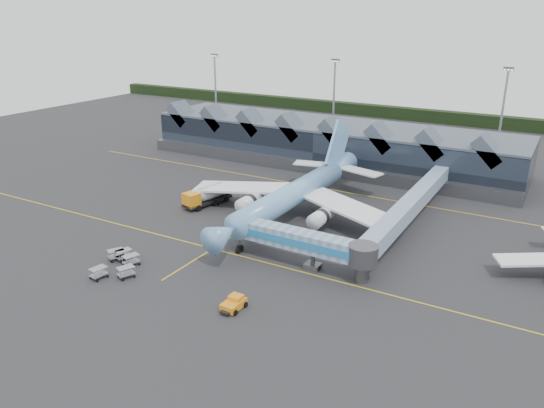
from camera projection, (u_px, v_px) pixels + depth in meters
The scene contains 10 objects.
ground at pixel (241, 231), 89.66m from camera, with size 260.00×260.00×0.00m, color #28272A.
taxi_stripes at pixel (270, 213), 97.79m from camera, with size 120.00×60.00×0.01m.
tree_line_far at pixel (419, 115), 178.41m from camera, with size 260.00×4.00×4.00m, color black.
terminal at pixel (329, 143), 128.86m from camera, with size 90.00×22.25×12.52m.
light_masts at pixel (457, 111), 126.56m from camera, with size 132.40×42.56×22.45m.
main_airliner at pixel (295, 193), 94.47m from camera, with size 41.50×47.65×15.33m.
jet_bridge at pixel (307, 243), 75.83m from camera, with size 23.86×4.11×5.57m.
fuel_truck at pixel (209, 194), 101.42m from camera, with size 5.01×11.13×3.71m.
pushback_tug at pixel (234, 304), 66.23m from camera, with size 2.46×3.79×1.64m.
baggage_carts at pixel (119, 262), 76.69m from camera, with size 7.77×8.54×1.61m.
Camera 1 is at (45.89, -68.85, 35.26)m, focal length 35.00 mm.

